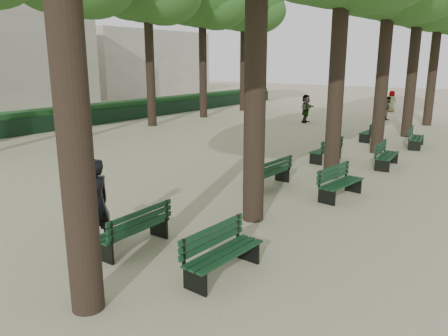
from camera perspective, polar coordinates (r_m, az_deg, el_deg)
The scene contains 17 objects.
ground at distance 9.91m, azimuth -13.27°, elevation -9.69°, with size 120.00×120.00×0.00m, color #B5AD89.
tree_far_5 at distance 34.78m, azimuth 2.64°, elevation 20.97°, with size 6.00×6.00×10.45m.
bench_left_0 at distance 9.56m, azimuth -11.80°, elevation -8.73°, with size 0.59×1.81×0.92m.
bench_left_1 at distance 13.84m, azimuth 5.92°, elevation -1.35°, with size 0.65×1.82×0.92m.
bench_left_2 at distance 17.72m, azimuth 13.12°, elevation 1.76°, with size 0.72×1.84×0.92m.
bench_left_3 at distance 22.83m, azimuth 18.56°, elevation 4.08°, with size 0.65×1.82×0.92m.
bench_right_0 at distance 8.27m, azimuth -0.05°, elevation -12.18°, with size 0.66×1.83×0.92m.
bench_right_1 at distance 13.10m, azimuth 15.00°, elevation -2.65°, with size 0.79×1.86×0.92m.
bench_right_2 at distance 17.35m, azimuth 20.49°, elevation 0.97°, with size 0.71×1.84×0.92m.
bench_right_3 at distance 21.75m, azimuth 23.81°, elevation 3.15°, with size 0.81×1.86×0.92m.
man_with_map at distance 9.67m, azimuth -16.35°, elevation -4.41°, with size 0.65×0.79×1.92m.
pedestrian_d at distance 35.97m, azimuth 21.03°, elevation 8.12°, with size 0.79×0.32×1.61m, color #262628.
pedestrian_a at distance 31.26m, azimuth 20.62°, elevation 7.33°, with size 0.75×0.31×1.54m, color #262628.
pedestrian_e at distance 28.38m, azimuth 10.65°, elevation 7.63°, with size 1.65×0.36×1.78m, color #262628.
fence at distance 27.91m, azimuth -16.68°, elevation 6.28°, with size 0.08×42.00×0.90m, color black.
hedge at distance 28.44m, azimuth -17.58°, elevation 6.65°, with size 1.20×42.00×1.20m, color #16411D.
building_far at distance 53.69m, azimuth -12.64°, elevation 13.23°, with size 12.00×16.00×7.00m, color #B7B2A3.
Camera 1 is at (6.98, -5.84, 3.92)m, focal length 35.00 mm.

